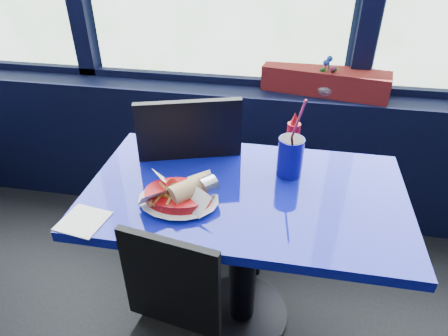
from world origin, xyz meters
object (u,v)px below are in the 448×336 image
(near_table, at_px, (244,226))
(food_basket, at_px, (180,195))
(chair_near_back, at_px, (207,175))
(flower_vase, at_px, (326,85))
(soda_cup, at_px, (290,156))
(planter_box, at_px, (325,81))
(ketchup_bottle, at_px, (293,138))

(near_table, height_order, food_basket, food_basket)
(near_table, bearing_deg, chair_near_back, 125.39)
(near_table, xyz_separation_m, flower_vase, (0.31, 0.84, 0.30))
(near_table, height_order, soda_cup, soda_cup)
(planter_box, bearing_deg, near_table, -98.90)
(near_table, bearing_deg, planter_box, 71.16)
(near_table, xyz_separation_m, planter_box, (0.30, 0.89, 0.30))
(chair_near_back, height_order, soda_cup, soda_cup)
(flower_vase, bearing_deg, chair_near_back, -135.43)
(near_table, height_order, chair_near_back, chair_near_back)
(flower_vase, bearing_deg, planter_box, 97.07)
(ketchup_bottle, bearing_deg, near_table, -120.10)
(soda_cup, bearing_deg, food_basket, -145.96)
(ketchup_bottle, bearing_deg, planter_box, 76.77)
(chair_near_back, distance_m, soda_cup, 0.49)
(near_table, bearing_deg, ketchup_bottle, 59.90)
(near_table, relative_size, food_basket, 3.75)
(planter_box, height_order, flower_vase, flower_vase)
(food_basket, xyz_separation_m, ketchup_bottle, (0.38, 0.39, 0.06))
(chair_near_back, height_order, flower_vase, flower_vase)
(food_basket, height_order, ketchup_bottle, ketchup_bottle)
(ketchup_bottle, relative_size, soda_cup, 0.61)
(near_table, height_order, planter_box, planter_box)
(planter_box, relative_size, flower_vase, 3.11)
(flower_vase, height_order, soda_cup, soda_cup)
(flower_vase, distance_m, food_basket, 1.10)
(food_basket, relative_size, soda_cup, 0.95)
(chair_near_back, xyz_separation_m, ketchup_bottle, (0.38, -0.04, 0.26))
(near_table, height_order, ketchup_bottle, ketchup_bottle)
(near_table, height_order, flower_vase, flower_vase)
(chair_near_back, relative_size, soda_cup, 2.97)
(soda_cup, bearing_deg, ketchup_bottle, 88.31)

